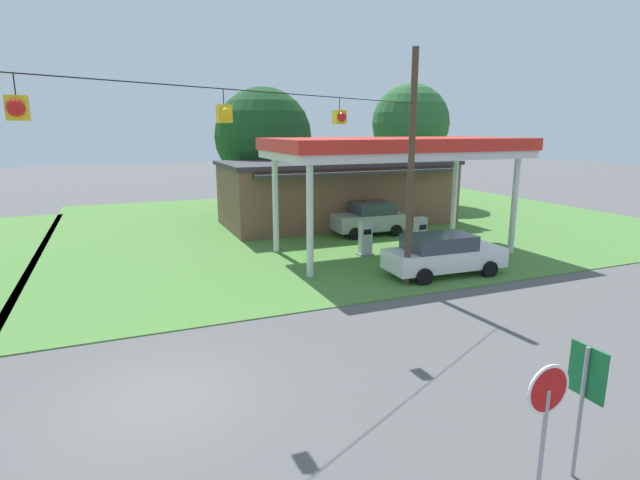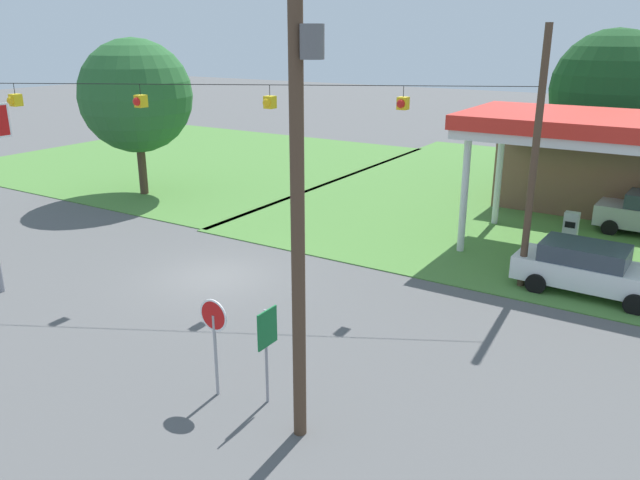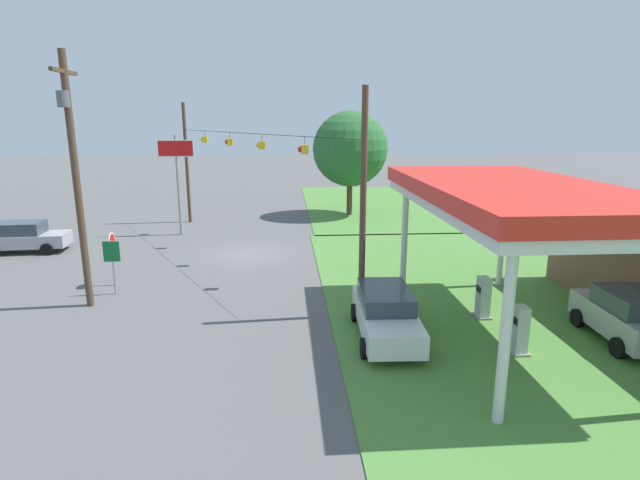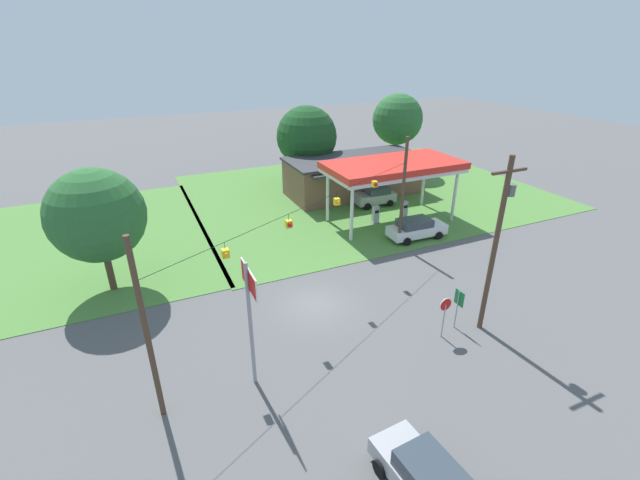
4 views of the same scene
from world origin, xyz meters
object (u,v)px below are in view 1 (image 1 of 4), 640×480
(gas_station_canopy, at_px, (396,149))
(car_at_pumps_front, at_px, (443,254))
(stop_sign_roadside, at_px, (546,407))
(route_sign, at_px, (585,385))
(gas_station_store, at_px, (338,192))
(fuel_pump_near, at_px, (365,240))
(tree_behind_station, at_px, (263,137))
(tree_far_back, at_px, (411,123))
(fuel_pump_far, at_px, (420,234))
(car_at_pumps_rear, at_px, (370,218))

(gas_station_canopy, relative_size, car_at_pumps_front, 2.37)
(gas_station_canopy, distance_m, stop_sign_roadside, 17.01)
(stop_sign_roadside, height_order, route_sign, stop_sign_roadside)
(gas_station_store, relative_size, fuel_pump_near, 8.71)
(tree_behind_station, bearing_deg, route_sign, -95.59)
(car_at_pumps_front, relative_size, tree_far_back, 0.54)
(gas_station_store, bearing_deg, route_sign, -104.62)
(stop_sign_roadside, bearing_deg, gas_station_canopy, -113.04)
(gas_station_canopy, height_order, car_at_pumps_front, gas_station_canopy)
(tree_behind_station, relative_size, tree_far_back, 0.93)
(stop_sign_roadside, height_order, tree_far_back, tree_far_back)
(fuel_pump_far, relative_size, car_at_pumps_rear, 0.40)
(car_at_pumps_rear, height_order, tree_far_back, tree_far_back)
(stop_sign_roadside, height_order, tree_behind_station, tree_behind_station)
(gas_station_canopy, bearing_deg, fuel_pump_far, -0.06)
(car_at_pumps_rear, height_order, tree_behind_station, tree_behind_station)
(gas_station_store, relative_size, car_at_pumps_rear, 3.50)
(car_at_pumps_front, distance_m, tree_far_back, 20.93)
(stop_sign_roadside, xyz_separation_m, tree_far_back, (16.04, 29.13, 4.46))
(stop_sign_roadside, distance_m, tree_behind_station, 29.16)
(fuel_pump_far, distance_m, tree_behind_station, 14.61)
(fuel_pump_near, distance_m, tree_far_back, 18.44)
(car_at_pumps_rear, height_order, stop_sign_roadside, stop_sign_roadside)
(stop_sign_roadside, bearing_deg, gas_station_store, -107.25)
(fuel_pump_near, bearing_deg, car_at_pumps_rear, 59.47)
(gas_station_canopy, xyz_separation_m, car_at_pumps_rear, (0.88, 4.07, -4.00))
(fuel_pump_near, distance_m, car_at_pumps_rear, 4.73)
(fuel_pump_near, bearing_deg, tree_far_back, 51.28)
(gas_station_store, relative_size, tree_behind_station, 1.66)
(gas_station_store, bearing_deg, gas_station_canopy, -95.28)
(car_at_pumps_front, distance_m, car_at_pumps_rear, 8.20)
(gas_station_store, distance_m, tree_far_back, 11.26)
(route_sign, relative_size, tree_far_back, 0.26)
(gas_station_canopy, bearing_deg, stop_sign_roadside, -113.04)
(fuel_pump_near, height_order, car_at_pumps_rear, car_at_pumps_rear)
(car_at_pumps_rear, distance_m, route_sign, 20.07)
(car_at_pumps_front, bearing_deg, fuel_pump_far, 70.41)
(fuel_pump_far, bearing_deg, car_at_pumps_front, -111.69)
(tree_behind_station, bearing_deg, tree_far_back, 2.18)
(gas_station_store, xyz_separation_m, car_at_pumps_rear, (0.14, -4.02, -1.03))
(fuel_pump_far, bearing_deg, car_at_pumps_rear, 98.86)
(gas_station_canopy, relative_size, tree_behind_station, 1.36)
(stop_sign_roadside, xyz_separation_m, route_sign, (1.26, 0.38, -0.10))
(route_sign, height_order, tree_far_back, tree_far_back)
(stop_sign_roadside, relative_size, tree_far_back, 0.27)
(fuel_pump_near, bearing_deg, car_at_pumps_front, -70.79)
(gas_station_store, height_order, stop_sign_roadside, gas_station_store)
(fuel_pump_near, xyz_separation_m, car_at_pumps_front, (1.42, -4.07, 0.11))
(gas_station_store, distance_m, tree_behind_station, 6.98)
(gas_station_canopy, relative_size, fuel_pump_far, 7.18)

